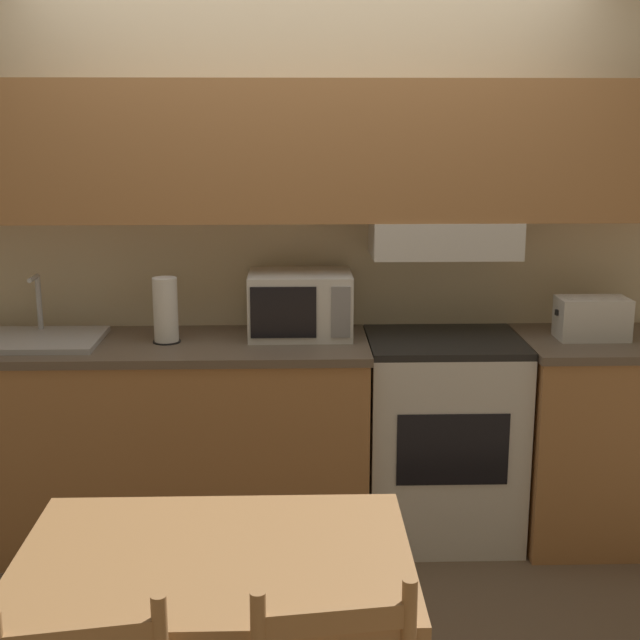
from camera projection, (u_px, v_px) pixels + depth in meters
name	position (u px, v px, depth m)	size (l,w,h in m)	color
ground_plane	(307.00, 508.00, 4.36)	(16.00, 16.00, 0.00)	brown
wall_back	(309.00, 207.00, 3.97)	(5.59, 0.38, 2.55)	beige
lower_counter_main	(156.00, 442.00, 3.95)	(1.87, 0.61, 0.93)	#B27A47
lower_counter_right_stub	(591.00, 438.00, 4.00)	(0.66, 0.61, 0.93)	#B27A47
stove_range	(442.00, 438.00, 4.00)	(0.67, 0.56, 0.93)	silver
microwave	(300.00, 304.00, 3.92)	(0.45, 0.34, 0.28)	silver
toaster	(592.00, 318.00, 3.88)	(0.32, 0.17, 0.18)	silver
sink_basin	(31.00, 339.00, 3.83)	(0.59, 0.42, 0.27)	#B7BABF
paper_towel_roll	(166.00, 310.00, 3.81)	(0.12, 0.12, 0.28)	black
dining_table	(215.00, 590.00, 2.40)	(1.06, 0.73, 0.74)	#9E7042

